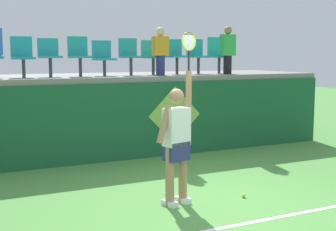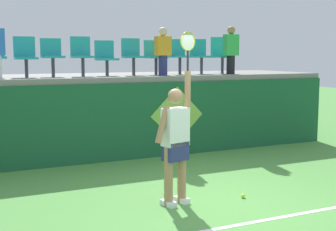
% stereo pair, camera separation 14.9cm
% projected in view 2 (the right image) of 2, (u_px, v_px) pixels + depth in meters
% --- Properties ---
extents(ground_plane, '(40.00, 40.00, 0.00)m').
position_uv_depth(ground_plane, '(222.00, 207.00, 6.91)').
color(ground_plane, '#519342').
extents(court_back_wall, '(10.08, 0.20, 1.63)m').
position_uv_depth(court_back_wall, '(133.00, 121.00, 10.06)').
color(court_back_wall, '#195633').
rests_on(court_back_wall, ground_plane).
extents(spectator_platform, '(10.08, 2.61, 0.12)m').
position_uv_depth(spectator_platform, '(114.00, 77.00, 11.07)').
color(spectator_platform, gray).
rests_on(spectator_platform, court_back_wall).
extents(court_baseline_stripe, '(9.08, 0.08, 0.01)m').
position_uv_depth(court_baseline_stripe, '(251.00, 223.00, 6.27)').
color(court_baseline_stripe, white).
rests_on(court_baseline_stripe, ground_plane).
extents(tennis_player, '(0.74, 0.35, 2.55)m').
position_uv_depth(tennis_player, '(176.00, 140.00, 6.92)').
color(tennis_player, white).
rests_on(tennis_player, ground_plane).
extents(tennis_ball, '(0.07, 0.07, 0.07)m').
position_uv_depth(tennis_ball, '(243.00, 196.00, 7.35)').
color(tennis_ball, '#D1E533').
rests_on(tennis_ball, ground_plane).
extents(stadium_chair_1, '(0.44, 0.42, 0.84)m').
position_uv_depth(stadium_chair_1, '(25.00, 55.00, 9.77)').
color(stadium_chair_1, '#38383D').
rests_on(stadium_chair_1, spectator_platform).
extents(stadium_chair_2, '(0.44, 0.42, 0.81)m').
position_uv_depth(stadium_chair_2, '(52.00, 54.00, 9.99)').
color(stadium_chair_2, '#38383D').
rests_on(stadium_chair_2, spectator_platform).
extents(stadium_chair_3, '(0.44, 0.42, 0.86)m').
position_uv_depth(stadium_chair_3, '(82.00, 54.00, 10.27)').
color(stadium_chair_3, '#38383D').
rests_on(stadium_chair_3, spectator_platform).
extents(stadium_chair_4, '(0.44, 0.42, 0.78)m').
position_uv_depth(stadium_chair_4, '(106.00, 56.00, 10.50)').
color(stadium_chair_4, '#38383D').
rests_on(stadium_chair_4, spectator_platform).
extents(stadium_chair_5, '(0.44, 0.42, 0.84)m').
position_uv_depth(stadium_chair_5, '(132.00, 54.00, 10.76)').
color(stadium_chair_5, '#38383D').
rests_on(stadium_chair_5, spectator_platform).
extents(stadium_chair_6, '(0.44, 0.42, 0.80)m').
position_uv_depth(stadium_chair_6, '(155.00, 55.00, 11.00)').
color(stadium_chair_6, '#38383D').
rests_on(stadium_chair_6, spectator_platform).
extents(stadium_chair_7, '(0.44, 0.42, 0.83)m').
position_uv_depth(stadium_chair_7, '(179.00, 54.00, 11.26)').
color(stadium_chair_7, '#38383D').
rests_on(stadium_chair_7, spectator_platform).
extents(stadium_chair_8, '(0.44, 0.42, 0.85)m').
position_uv_depth(stadium_chair_8, '(200.00, 54.00, 11.51)').
color(stadium_chair_8, '#38383D').
rests_on(stadium_chair_8, spectator_platform).
extents(stadium_chair_9, '(0.44, 0.42, 0.90)m').
position_uv_depth(stadium_chair_9, '(221.00, 53.00, 11.76)').
color(stadium_chair_9, '#38383D').
rests_on(stadium_chair_9, spectator_platform).
extents(spectator_0, '(0.34, 0.20, 1.07)m').
position_uv_depth(spectator_0, '(163.00, 50.00, 10.57)').
color(spectator_0, navy).
rests_on(spectator_0, spectator_platform).
extents(spectator_2, '(0.34, 0.20, 1.14)m').
position_uv_depth(spectator_2, '(231.00, 49.00, 11.34)').
color(spectator_2, black).
rests_on(spectator_2, spectator_platform).
extents(wall_signage_mount, '(1.27, 0.01, 1.53)m').
position_uv_depth(wall_signage_mount, '(177.00, 155.00, 10.48)').
color(wall_signage_mount, '#195633').
rests_on(wall_signage_mount, ground_plane).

